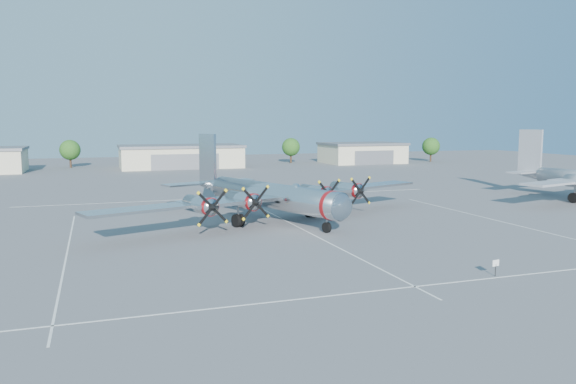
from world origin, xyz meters
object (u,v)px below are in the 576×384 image
object	(u,v)px
tree_east	(291,147)
tree_far_east	(431,146)
info_placard	(496,265)
hangar_center	(181,156)
tree_west	(70,150)
main_bomber_b29	(266,219)
hangar_east	(362,153)

from	to	relation	value
tree_east	tree_far_east	size ratio (longest dim) A/B	1.00
info_placard	hangar_center	bearing A→B (deg)	83.97
tree_west	main_bomber_b29	size ratio (longest dim) A/B	0.16
main_bomber_b29	tree_east	bearing A→B (deg)	48.75
tree_far_east	main_bomber_b29	world-z (taller)	tree_far_east
hangar_center	hangar_east	xyz separation A→B (m)	(48.00, 0.00, 0.00)
tree_east	main_bomber_b29	xyz separation A→B (m)	(-31.79, -82.15, -4.22)
hangar_center	tree_east	xyz separation A→B (m)	(30.00, 6.04, 1.51)
tree_far_east	main_bomber_b29	bearing A→B (deg)	-133.26
tree_far_east	info_placard	world-z (taller)	tree_far_east
hangar_east	info_placard	distance (m)	111.58
hangar_east	info_placard	size ratio (longest dim) A/B	17.53
tree_west	main_bomber_b29	world-z (taller)	tree_west
info_placard	tree_west	bearing A→B (deg)	96.13
hangar_east	main_bomber_b29	size ratio (longest dim) A/B	0.49
tree_east	info_placard	xyz separation A→B (m)	(-23.33, -109.66, -3.40)
hangar_east	tree_east	distance (m)	19.04
hangar_center	tree_west	bearing A→B (deg)	162.18
tree_east	main_bomber_b29	distance (m)	88.19
tree_east	main_bomber_b29	world-z (taller)	tree_east
tree_far_east	info_placard	bearing A→B (deg)	-121.10
hangar_east	tree_west	xyz separation A→B (m)	(-73.00, 8.04, 1.51)
hangar_center	main_bomber_b29	world-z (taller)	hangar_center
info_placard	hangar_east	bearing A→B (deg)	58.55
hangar_east	tree_west	distance (m)	73.46
hangar_center	hangar_east	distance (m)	48.00
hangar_center	info_placard	bearing A→B (deg)	-86.32
tree_east	main_bomber_b29	bearing A→B (deg)	-111.15
main_bomber_b29	hangar_center	bearing A→B (deg)	68.55
tree_far_east	main_bomber_b29	distance (m)	101.91
hangar_east	tree_far_east	distance (m)	20.15
main_bomber_b29	info_placard	size ratio (longest dim) A/B	35.74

